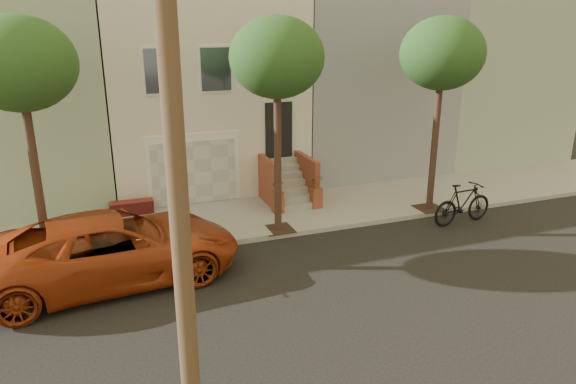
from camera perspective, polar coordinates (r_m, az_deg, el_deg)
name	(u,v)px	position (r m, az deg, el deg)	size (l,w,h in m)	color
ground	(293,298)	(12.75, 0.60, -11.42)	(90.00, 90.00, 0.00)	black
sidewalk	(235,220)	(17.35, -5.79, -3.01)	(40.00, 3.70, 0.15)	#9C988E
house_row	(194,89)	(22.07, -10.10, 10.90)	(33.10, 11.70, 7.00)	silver
tree_left	(19,66)	(14.36, -27.06, 12.08)	(2.70, 2.57, 6.30)	#2D2116
tree_mid	(277,59)	(15.15, -1.18, 14.18)	(2.70, 2.57, 6.30)	#2D2116
tree_right	(442,55)	(17.75, 16.35, 14.04)	(2.70, 2.57, 6.30)	#2D2116
pickup_truck	(113,248)	(13.91, -18.43, -5.79)	(2.90, 6.28, 1.75)	#993412
motorcycle	(463,203)	(17.85, 18.39, -1.18)	(0.64, 2.27, 1.36)	black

